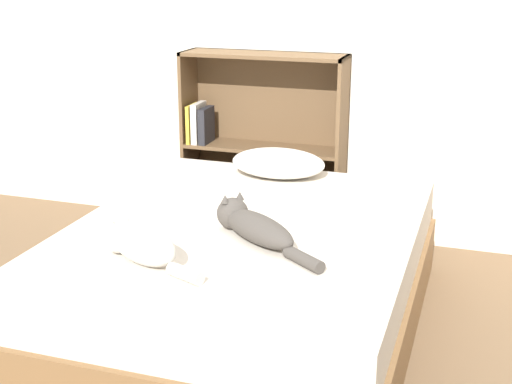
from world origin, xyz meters
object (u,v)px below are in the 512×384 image
(bed, at_px, (246,277))
(cat_dark, at_px, (253,226))
(pillow, at_px, (278,163))
(cat_light, at_px, (139,243))
(bookshelf, at_px, (262,144))

(bed, distance_m, cat_dark, 0.35)
(bed, distance_m, pillow, 0.78)
(cat_light, bearing_deg, bed, -93.38)
(pillow, distance_m, cat_dark, 0.88)
(cat_dark, bearing_deg, pillow, -43.68)
(bed, height_order, bookshelf, bookshelf)
(bed, xyz_separation_m, pillow, (-0.07, 0.71, 0.32))
(cat_light, xyz_separation_m, bookshelf, (-0.06, 1.63, -0.02))
(pillow, height_order, cat_dark, cat_dark)
(cat_dark, bearing_deg, bookshelf, -37.36)
(bed, height_order, cat_light, cat_light)
(bed, height_order, pillow, pillow)
(bookshelf, bearing_deg, cat_light, -87.93)
(bed, bearing_deg, cat_dark, -61.07)
(pillow, relative_size, cat_dark, 0.91)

